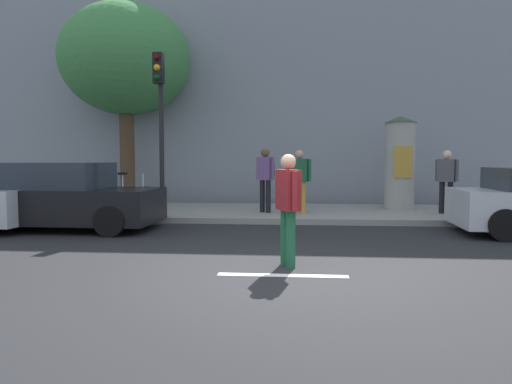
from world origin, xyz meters
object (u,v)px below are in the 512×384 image
traffic_light (160,107)px  pedestrian_with_backpack (299,176)px  poster_column (400,162)px  pedestrian_with_bag (446,177)px  parked_car_dark (57,197)px  pedestrian_tallest (288,200)px  pedestrian_in_red_top (266,174)px  street_tree (126,60)px  bicycle_leaning (129,198)px

traffic_light → pedestrian_with_backpack: bearing=14.6°
poster_column → pedestrian_with_bag: size_ratio=1.60×
parked_car_dark → pedestrian_with_bag: bearing=15.4°
pedestrian_tallest → pedestrian_with_bag: 7.16m
pedestrian_with_backpack → pedestrian_with_bag: bearing=4.2°
poster_column → pedestrian_tallest: (-3.12, -6.98, -0.53)m
pedestrian_with_bag → poster_column: bearing=131.3°
pedestrian_in_red_top → parked_car_dark: size_ratio=0.39×
pedestrian_with_bag → parked_car_dark: 9.77m
street_tree → parked_car_dark: 6.10m
traffic_light → pedestrian_with_bag: size_ratio=2.42×
pedestrian_in_red_top → parked_car_dark: 5.26m
pedestrian_in_red_top → pedestrian_with_backpack: (0.90, -0.20, -0.04)m
poster_column → pedestrian_in_red_top: poster_column is taller
poster_column → street_tree: (-8.45, 0.87, 3.23)m
poster_column → pedestrian_with_bag: bearing=-48.7°
pedestrian_with_backpack → bicycle_leaning: 4.69m
bicycle_leaning → pedestrian_in_red_top: bearing=4.6°
parked_car_dark → poster_column: bearing=23.7°
pedestrian_tallest → pedestrian_with_bag: pedestrian_with_bag is taller
pedestrian_in_red_top → pedestrian_with_backpack: size_ratio=1.03×
traffic_light → pedestrian_with_bag: 7.70m
poster_column → pedestrian_with_backpack: 3.26m
bicycle_leaning → pedestrian_with_backpack: bearing=1.2°
pedestrian_with_bag → parked_car_dark: (-9.41, -2.59, -0.41)m
street_tree → bicycle_leaning: (0.89, -2.37, -4.22)m
street_tree → poster_column: bearing=-5.9°
traffic_light → parked_car_dark: traffic_light is taller
parked_car_dark → pedestrian_in_red_top: bearing=28.6°
traffic_light → parked_car_dark: 3.27m
pedestrian_tallest → pedestrian_with_bag: (4.10, 5.87, 0.15)m
pedestrian_with_backpack → parked_car_dark: (-5.50, -2.30, -0.43)m
street_tree → pedestrian_with_backpack: bearing=-22.4°
pedestrian_with_bag → bicycle_leaning: size_ratio=0.95×
pedestrian_in_red_top → parked_car_dark: bearing=-151.4°
pedestrian_in_red_top → pedestrian_with_bag: (4.81, 0.08, -0.05)m
bicycle_leaning → poster_column: bearing=11.2°
traffic_light → poster_column: traffic_light is taller
street_tree → pedestrian_with_bag: size_ratio=3.79×
street_tree → pedestrian_with_bag: street_tree is taller
pedestrian_in_red_top → traffic_light: bearing=-156.7°
pedestrian_tallest → pedestrian_in_red_top: bearing=96.9°
poster_column → street_tree: street_tree is taller
traffic_light → street_tree: size_ratio=0.64×
street_tree → parked_car_dark: (0.02, -4.58, -4.02)m
pedestrian_tallest → bicycle_leaning: 7.07m
bicycle_leaning → parked_car_dark: size_ratio=0.39×
traffic_light → pedestrian_tallest: 6.03m
poster_column → pedestrian_tallest: size_ratio=1.62×
pedestrian_tallest → parked_car_dark: bearing=148.3°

